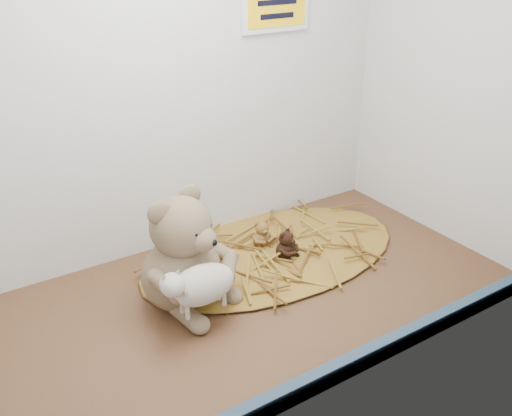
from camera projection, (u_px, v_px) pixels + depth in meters
alcove_shell at (205, 80)px, 105.77cm from camera, size 120.40×60.20×90.40cm
front_rail at (321, 379)px, 96.37cm from camera, size 119.28×2.20×3.60cm
straw_bed at (273, 252)px, 136.21cm from camera, size 66.92×38.86×1.30cm
main_teddy at (180, 251)px, 113.43cm from camera, size 27.35×27.92×25.19cm
toy_lamb at (202, 285)px, 107.96cm from camera, size 17.22×10.51×11.13cm
mini_teddy_tan at (262, 232)px, 136.98cm from camera, size 5.70×5.98×6.65cm
mini_teddy_brown at (285, 243)px, 131.85cm from camera, size 7.77×7.90×7.03cm
wall_sign at (276, 2)px, 131.34cm from camera, size 16.00×1.20×11.00cm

